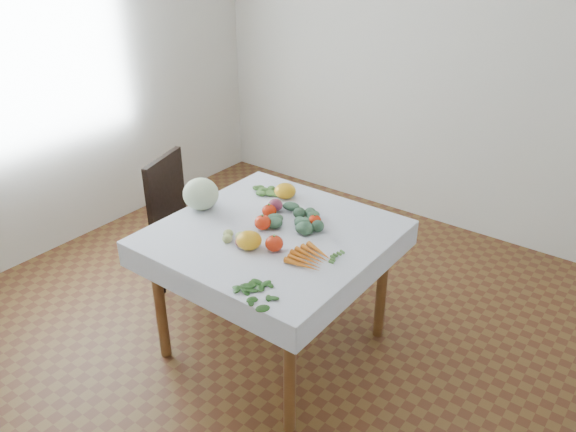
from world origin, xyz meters
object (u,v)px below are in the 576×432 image
object	(u,v)px
table	(273,248)
chair	(182,215)
heirloom_back	(285,191)
carrot_bunch	(310,258)
cabbage	(201,194)

from	to	relation	value
table	chair	xyz separation A→B (m)	(-0.87, 0.15, -0.14)
table	chair	distance (m)	0.90
heirloom_back	carrot_bunch	bearing A→B (deg)	-42.97
table	chair	bearing A→B (deg)	170.19
cabbage	carrot_bunch	distance (m)	0.81
cabbage	carrot_bunch	world-z (taller)	cabbage
heirloom_back	chair	bearing A→B (deg)	-163.49
cabbage	chair	bearing A→B (deg)	154.48
cabbage	carrot_bunch	size ratio (longest dim) A/B	0.92
table	heirloom_back	size ratio (longest dim) A/B	7.94
carrot_bunch	cabbage	bearing A→B (deg)	174.12
table	carrot_bunch	bearing A→B (deg)	-20.37
heirloom_back	table	bearing A→B (deg)	-62.17
chair	carrot_bunch	distance (m)	1.25
heirloom_back	carrot_bunch	xyz separation A→B (m)	(0.51, -0.47, -0.03)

